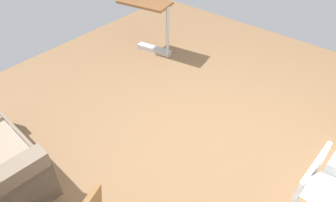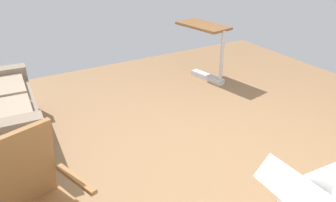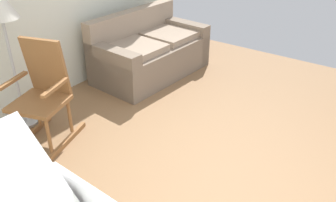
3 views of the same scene
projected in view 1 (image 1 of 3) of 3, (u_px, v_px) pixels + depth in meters
ground_plane at (197, 140)px, 3.59m from camera, size 6.28×6.28×0.00m
overbed_table at (150, 21)px, 4.84m from camera, size 0.87×0.54×0.84m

